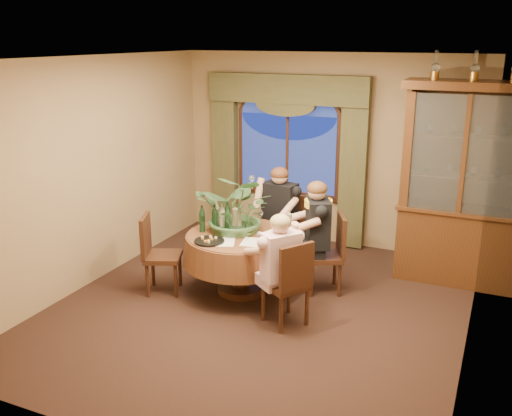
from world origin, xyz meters
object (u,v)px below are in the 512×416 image
at_px(dining_table, 241,263).
at_px(centerpiece_plant, 239,181).
at_px(person_pink, 281,271).
at_px(wine_bottle_2, 228,214).
at_px(wine_bottle_3, 216,214).
at_px(china_cabinet, 462,185).
at_px(oil_lamp_center, 475,66).
at_px(wine_bottle_5, 215,218).
at_px(olive_bowl, 246,233).
at_px(wine_bottle_0, 202,219).
at_px(person_scarf, 317,237).
at_px(stoneware_vase, 237,219).
at_px(chair_front_left, 163,255).
at_px(person_back, 280,218).
at_px(chair_back, 284,232).
at_px(wine_bottle_1, 228,220).
at_px(chair_right, 285,282).
at_px(oil_lamp_left, 436,65).
at_px(wine_bottle_4, 222,218).
at_px(chair_back_right, 324,254).

height_order(dining_table, centerpiece_plant, centerpiece_plant).
height_order(person_pink, wine_bottle_2, person_pink).
distance_m(person_pink, wine_bottle_3, 1.34).
distance_m(centerpiece_plant, wine_bottle_2, 0.49).
xyz_separation_m(china_cabinet, oil_lamp_center, (0.00, 0.00, 1.43)).
bearing_deg(person_pink, wine_bottle_5, 100.31).
bearing_deg(person_pink, olive_bowl, 87.32).
bearing_deg(wine_bottle_3, wine_bottle_0, -110.18).
distance_m(person_scarf, stoneware_vase, 1.01).
height_order(person_pink, wine_bottle_0, person_pink).
bearing_deg(wine_bottle_3, chair_front_left, -135.91).
distance_m(china_cabinet, chair_front_left, 3.76).
bearing_deg(person_back, centerpiece_plant, 84.12).
distance_m(chair_back, stoneware_vase, 0.97).
xyz_separation_m(person_back, wine_bottle_1, (-0.28, -0.97, 0.22)).
distance_m(wine_bottle_1, wine_bottle_3, 0.26).
distance_m(chair_right, chair_front_left, 1.65).
height_order(person_scarf, wine_bottle_5, person_scarf).
distance_m(olive_bowl, wine_bottle_1, 0.28).
height_order(chair_right, stoneware_vase, stoneware_vase).
relative_size(china_cabinet, wine_bottle_3, 7.63).
distance_m(oil_lamp_left, chair_front_left, 3.97).
distance_m(chair_right, chair_back, 1.63).
height_order(chair_back, centerpiece_plant, centerpiece_plant).
bearing_deg(wine_bottle_2, oil_lamp_left, 30.40).
relative_size(olive_bowl, wine_bottle_4, 0.51).
bearing_deg(wine_bottle_0, person_scarf, 22.01).
xyz_separation_m(person_pink, wine_bottle_3, (-1.12, 0.68, 0.29)).
distance_m(person_pink, wine_bottle_1, 1.09).
xyz_separation_m(dining_table, person_back, (0.13, 0.95, 0.32)).
xyz_separation_m(china_cabinet, wine_bottle_1, (-2.50, -1.46, -0.34)).
bearing_deg(wine_bottle_0, person_pink, -20.93).
relative_size(centerpiece_plant, wine_bottle_4, 3.26).
xyz_separation_m(chair_right, wine_bottle_5, (-1.12, 0.50, 0.44)).
bearing_deg(dining_table, chair_right, -33.64).
height_order(chair_right, wine_bottle_2, wine_bottle_2).
relative_size(oil_lamp_center, person_back, 0.24).
height_order(chair_back, wine_bottle_4, wine_bottle_4).
xyz_separation_m(dining_table, wine_bottle_1, (-0.16, -0.03, 0.54)).
bearing_deg(wine_bottle_2, wine_bottle_3, -154.65).
relative_size(centerpiece_plant, wine_bottle_3, 3.26).
relative_size(dining_table, chair_front_left, 1.45).
relative_size(wine_bottle_0, wine_bottle_1, 1.00).
height_order(chair_right, centerpiece_plant, centerpiece_plant).
xyz_separation_m(person_scarf, stoneware_vase, (-0.96, -0.25, 0.18)).
height_order(person_back, person_scarf, person_scarf).
distance_m(stoneware_vase, wine_bottle_3, 0.26).
xyz_separation_m(chair_back_right, person_pink, (-0.17, -1.01, 0.15)).
xyz_separation_m(oil_lamp_center, wine_bottle_3, (-2.72, -1.32, -1.77)).
xyz_separation_m(chair_back, olive_bowl, (-0.09, -1.01, 0.30)).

